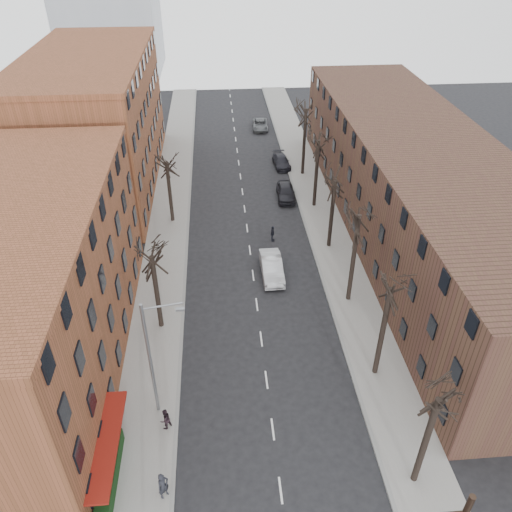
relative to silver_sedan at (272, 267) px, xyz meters
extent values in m
cube|color=gray|center=(-9.64, 11.08, -0.76)|extent=(4.00, 90.00, 0.15)
cube|color=gray|center=(6.36, 11.08, -0.76)|extent=(4.00, 90.00, 0.15)
cube|color=brown|center=(-17.64, -8.92, 5.16)|extent=(12.00, 26.00, 12.00)
cube|color=brown|center=(-17.64, 20.08, 6.16)|extent=(12.00, 28.00, 14.00)
cube|color=#472F21|center=(14.36, 6.08, 4.16)|extent=(12.00, 50.00, 10.00)
cube|color=maroon|center=(-11.04, -17.92, -0.84)|extent=(1.20, 7.00, 0.15)
cube|color=black|center=(-11.14, -18.92, -0.19)|extent=(0.80, 6.00, 1.00)
cylinder|color=slate|center=(-8.84, -13.92, 3.66)|extent=(0.20, 0.20, 9.00)
cylinder|color=slate|center=(-7.74, -13.92, 7.96)|extent=(2.39, 0.12, 0.46)
cube|color=slate|center=(-6.74, -13.92, 7.66)|extent=(0.50, 0.22, 0.14)
imported|color=#B2B4B9|center=(0.00, 0.00, 0.00)|extent=(1.87, 5.13, 1.68)
imported|color=black|center=(3.10, 14.12, -0.03)|extent=(2.08, 4.80, 1.61)
imported|color=black|center=(3.66, 22.60, -0.18)|extent=(2.15, 4.65, 1.32)
imported|color=#4F5356|center=(2.16, 35.77, -0.18)|extent=(2.46, 4.85, 1.31)
imported|color=black|center=(-8.04, -19.76, 0.24)|extent=(0.80, 0.79, 1.87)
imported|color=black|center=(-8.25, -15.33, 0.08)|extent=(0.95, 0.94, 1.54)
imported|color=black|center=(0.68, 5.54, -0.03)|extent=(0.64, 1.02, 1.63)
camera|label=1|loc=(-4.26, -35.12, 25.82)|focal=35.00mm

